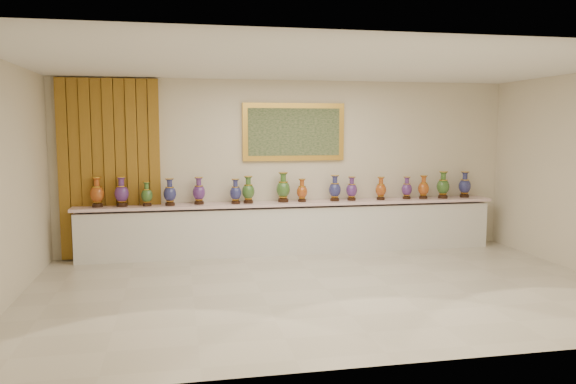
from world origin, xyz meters
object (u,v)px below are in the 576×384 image
vase_0 (97,194)px  vase_2 (147,195)px  vase_1 (122,193)px  counter (292,228)px

vase_0 → vase_2: vase_0 is taller
vase_0 → vase_1: (0.38, -0.02, 0.00)m
vase_1 → counter: bearing=0.5°
vase_1 → vase_2: size_ratio=1.21×
counter → vase_1: bearing=-179.5°
vase_0 → vase_2: 0.79m
vase_1 → vase_2: (0.40, -0.02, -0.04)m
counter → vase_0: bearing=-179.8°
vase_0 → vase_1: size_ratio=1.00×
vase_2 → counter: bearing=1.1°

